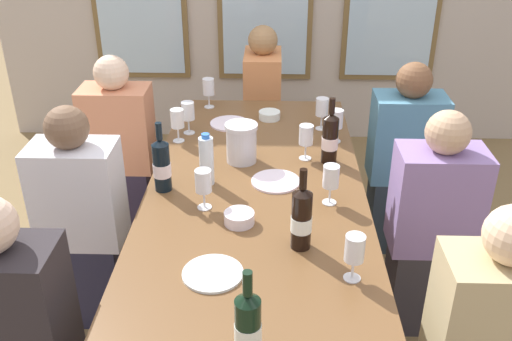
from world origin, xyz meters
TOP-DOWN VIEW (x-y plane):
  - ground_plane at (0.00, 0.00)m, footprint 12.00×12.00m
  - dining_table at (0.00, 0.00)m, footprint 0.96×2.13m
  - white_plate_0 at (-0.17, 0.70)m, footprint 0.21×0.21m
  - white_plate_1 at (-0.13, -0.62)m, footprint 0.21×0.21m
  - white_plate_2 at (0.09, 0.05)m, footprint 0.22×0.22m
  - metal_pitcher at (-0.08, 0.26)m, footprint 0.16×0.16m
  - wine_bottle_0 at (0.01, -0.99)m, footprint 0.08×0.08m
  - wine_bottle_1 at (0.34, 0.26)m, footprint 0.08×0.08m
  - wine_bottle_2 at (-0.40, -0.03)m, footprint 0.08×0.08m
  - wine_bottle_3 at (0.18, -0.44)m, footprint 0.08×0.08m
  - tasting_bowl_0 at (-0.05, -0.29)m, footprint 0.12×0.12m
  - tasting_bowl_1 at (0.05, 0.78)m, footprint 0.12×0.12m
  - water_bottle at (-0.22, 0.03)m, footprint 0.06×0.06m
  - wine_glass_0 at (-0.41, 0.47)m, footprint 0.07×0.07m
  - wine_glass_1 at (-0.37, 0.57)m, footprint 0.07×0.07m
  - wine_glass_2 at (0.31, -0.12)m, footprint 0.07×0.07m
  - wine_glass_3 at (0.35, -0.62)m, footprint 0.07×0.07m
  - wine_glass_4 at (0.23, 0.29)m, footprint 0.07×0.07m
  - wine_glass_5 at (-0.30, 0.95)m, footprint 0.07×0.07m
  - wine_glass_6 at (0.33, 0.65)m, footprint 0.07×0.07m
  - wine_glass_7 at (0.39, 0.49)m, footprint 0.07×0.07m
  - wine_glass_8 at (-0.21, -0.18)m, footprint 0.07×0.07m
  - seated_person_2 at (-0.80, 0.73)m, footprint 0.38×0.24m
  - seated_person_3 at (0.80, 0.66)m, footprint 0.38×0.24m
  - seated_person_4 at (-0.80, 0.00)m, footprint 0.38×0.24m
  - seated_person_5 at (0.80, 0.00)m, footprint 0.38×0.24m
  - seated_person_6 at (0.00, 1.41)m, footprint 0.24×0.38m

SIDE VIEW (x-z plane):
  - ground_plane at x=0.00m, z-range 0.00..0.00m
  - seated_person_2 at x=-0.80m, z-range -0.03..1.08m
  - seated_person_3 at x=0.80m, z-range -0.03..1.08m
  - seated_person_4 at x=-0.80m, z-range -0.03..1.08m
  - seated_person_5 at x=0.80m, z-range -0.03..1.08m
  - seated_person_6 at x=0.00m, z-range -0.03..1.08m
  - dining_table at x=0.00m, z-range 0.30..1.04m
  - white_plate_0 at x=-0.17m, z-range 0.74..0.75m
  - white_plate_1 at x=-0.13m, z-range 0.74..0.75m
  - white_plate_2 at x=0.09m, z-range 0.74..0.75m
  - tasting_bowl_1 at x=0.05m, z-range 0.74..0.78m
  - tasting_bowl_0 at x=-0.05m, z-range 0.74..0.79m
  - metal_pitcher at x=-0.08m, z-range 0.74..0.93m
  - water_bottle at x=-0.22m, z-range 0.73..0.97m
  - wine_bottle_0 at x=0.01m, z-range 0.70..1.01m
  - wine_glass_8 at x=-0.21m, z-range 0.77..0.94m
  - wine_glass_5 at x=-0.30m, z-range 0.77..0.94m
  - wine_glass_1 at x=-0.37m, z-range 0.77..0.94m
  - wine_glass_0 at x=-0.41m, z-range 0.77..0.94m
  - wine_glass_7 at x=0.39m, z-range 0.77..0.94m
  - wine_glass_2 at x=0.31m, z-range 0.77..0.94m
  - wine_glass_3 at x=0.35m, z-range 0.77..0.94m
  - wine_bottle_2 at x=-0.40m, z-range 0.70..1.02m
  - wine_glass_4 at x=0.23m, z-range 0.77..0.95m
  - wine_glass_6 at x=0.33m, z-range 0.77..0.95m
  - wine_bottle_1 at x=0.34m, z-range 0.70..1.02m
  - wine_bottle_3 at x=0.18m, z-range 0.70..1.03m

